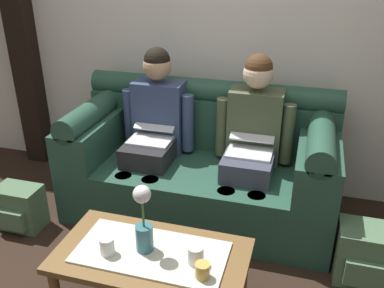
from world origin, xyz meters
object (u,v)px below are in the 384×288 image
person_right (252,136)px  cup_far_center (107,246)px  coffee_table (152,259)px  backpack_left (20,208)px  cup_near_left (196,255)px  backpack_right (364,255)px  couch (202,164)px  cup_near_right (202,271)px  person_left (155,125)px  flower_vase (144,222)px

person_right → cup_far_center: person_right is taller
coffee_table → backpack_left: size_ratio=3.21×
person_right → cup_near_left: person_right is taller
cup_near_left → backpack_right: cup_near_left is taller
couch → backpack_right: couch is taller
cup_near_right → cup_near_left: bearing=123.1°
person_left → cup_near_left: 1.26m
cup_near_left → cup_far_center: (-0.47, -0.06, -0.00)m
coffee_table → flower_vase: (-0.04, 0.01, 0.24)m
cup_near_left → cup_near_right: 0.11m
coffee_table → backpack_right: (1.15, 0.56, -0.16)m
cup_near_left → cup_far_center: 0.47m
cup_far_center → cup_near_right: bearing=-3.8°
cup_near_left → backpack_left: 1.55m
cup_near_left → cup_far_center: bearing=-173.2°
flower_vase → backpack_left: bearing=159.3°
couch → person_right: size_ratio=1.58×
cup_near_right → cup_far_center: (-0.53, 0.04, 0.01)m
couch → coffee_table: (0.00, -1.06, -0.04)m
flower_vase → cup_far_center: 0.24m
coffee_table → backpack_left: coffee_table is taller
cup_near_left → backpack_left: (-1.45, 0.46, -0.28)m
person_left → backpack_left: bearing=-143.5°
backpack_right → cup_far_center: bearing=-154.9°
flower_vase → cup_near_right: (0.35, -0.12, -0.14)m
couch → cup_near_right: (0.31, -1.17, 0.06)m
couch → flower_vase: 1.07m
person_left → couch: bearing=0.3°
cup_near_right → cup_far_center: bearing=176.2°
cup_far_center → cup_near_left: bearing=6.8°
person_right → cup_near_right: size_ratio=15.14×
couch → backpack_left: size_ratio=5.98×
couch → backpack_left: 1.36m
person_left → coffee_table: size_ratio=1.18×
person_right → cup_far_center: bearing=-117.2°
backpack_right → cup_near_right: bearing=-141.1°
backpack_right → flower_vase: bearing=-154.9°
flower_vase → cup_near_right: flower_vase is taller
person_right → backpack_left: size_ratio=3.78×
couch → flower_vase: size_ratio=4.89×
couch → person_right: person_right is taller
person_left → backpack_right: bearing=-18.0°
cup_far_center → backpack_left: cup_far_center is taller
person_left → flower_vase: bearing=-72.6°
couch → flower_vase: (-0.04, -1.05, 0.20)m
person_right → backpack_left: 1.75m
flower_vase → backpack_left: flower_vase is taller
person_left → flower_vase: (0.33, -1.05, -0.09)m
person_left → backpack_right: person_left is taller
person_left → coffee_table: (0.37, -1.06, -0.32)m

